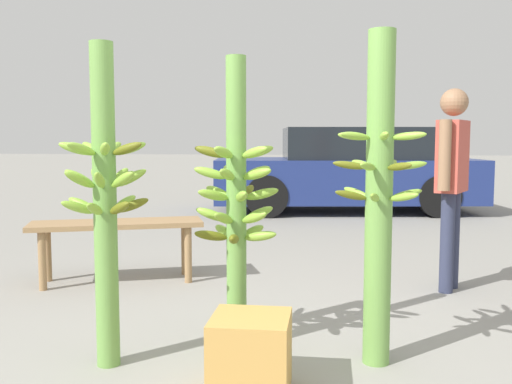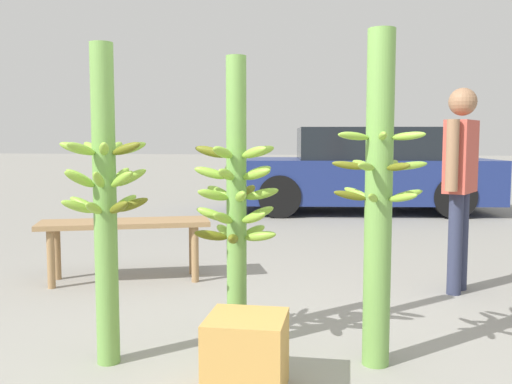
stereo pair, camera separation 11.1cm
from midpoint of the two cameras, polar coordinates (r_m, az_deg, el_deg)
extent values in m
plane|color=gray|center=(2.96, -0.47, -17.99)|extent=(80.00, 80.00, 0.00)
cylinder|color=#6B9E47|center=(3.00, -13.84, -1.42)|extent=(0.12, 0.12, 1.65)
ellipsoid|color=#84B238|center=(3.11, -12.93, 4.31)|extent=(0.05, 0.18, 0.09)
ellipsoid|color=#84B238|center=(3.11, -15.13, 4.26)|extent=(0.17, 0.15, 0.09)
ellipsoid|color=#84B238|center=(3.01, -16.54, 4.19)|extent=(0.18, 0.08, 0.09)
ellipsoid|color=#84B238|center=(2.90, -16.05, 4.17)|extent=(0.12, 0.18, 0.09)
ellipsoid|color=#84B238|center=(2.85, -13.89, 4.20)|extent=(0.12, 0.18, 0.09)
ellipsoid|color=#5D6216|center=(2.90, -11.79, 4.27)|extent=(0.18, 0.09, 0.09)
ellipsoid|color=#84B238|center=(3.02, -11.43, 4.31)|extent=(0.17, 0.15, 0.09)
ellipsoid|color=#84B238|center=(3.00, -11.37, 1.43)|extent=(0.18, 0.12, 0.12)
ellipsoid|color=#84B238|center=(3.10, -12.45, 1.53)|extent=(0.08, 0.18, 0.12)
ellipsoid|color=#84B238|center=(3.12, -14.53, 1.51)|extent=(0.15, 0.17, 0.12)
ellipsoid|color=#84B238|center=(3.04, -16.19, 1.38)|extent=(0.18, 0.05, 0.12)
ellipsoid|color=#84B238|center=(2.93, -16.19, 1.23)|extent=(0.15, 0.17, 0.12)
ellipsoid|color=#84B238|center=(2.86, -14.39, 1.18)|extent=(0.08, 0.18, 0.12)
ellipsoid|color=#84B238|center=(2.89, -12.19, 1.27)|extent=(0.18, 0.12, 0.12)
ellipsoid|color=#5D6216|center=(2.98, -11.26, -1.26)|extent=(0.18, 0.09, 0.10)
ellipsoid|color=#84B238|center=(3.09, -11.98, -1.04)|extent=(0.12, 0.18, 0.10)
ellipsoid|color=#84B238|center=(3.14, -14.01, -1.00)|extent=(0.12, 0.18, 0.10)
ellipsoid|color=#84B238|center=(3.08, -15.92, -1.16)|extent=(0.18, 0.08, 0.10)
ellipsoid|color=#84B238|center=(2.97, -16.36, -1.42)|extent=(0.17, 0.15, 0.10)
ellipsoid|color=#84B238|center=(2.88, -14.85, -1.58)|extent=(0.05, 0.18, 0.10)
ellipsoid|color=#5D6216|center=(2.88, -12.51, -1.51)|extent=(0.17, 0.14, 0.10)
cylinder|color=#6B9E47|center=(3.12, -0.95, -1.34)|extent=(0.11, 0.11, 1.61)
ellipsoid|color=#84B238|center=(3.24, -1.26, 4.09)|extent=(0.11, 0.20, 0.09)
ellipsoid|color=#5D6216|center=(3.13, -3.49, 4.03)|extent=(0.19, 0.05, 0.09)
ellipsoid|color=#84B238|center=(2.98, -2.27, 3.98)|extent=(0.11, 0.20, 0.09)
ellipsoid|color=#84B238|center=(3.00, 0.88, 3.99)|extent=(0.18, 0.16, 0.09)
ellipsoid|color=#84B238|center=(3.16, 1.36, 4.06)|extent=(0.19, 0.15, 0.09)
ellipsoid|color=#84B238|center=(3.18, 1.16, 1.99)|extent=(0.17, 0.17, 0.10)
ellipsoid|color=#84B238|center=(3.24, -1.60, 2.05)|extent=(0.13, 0.20, 0.10)
ellipsoid|color=#84B238|center=(3.12, -3.53, 1.91)|extent=(0.20, 0.08, 0.10)
ellipsoid|color=#84B238|center=(2.98, -1.92, 1.76)|extent=(0.09, 0.20, 0.10)
ellipsoid|color=#84B238|center=(3.02, 1.12, 1.81)|extent=(0.19, 0.14, 0.10)
ellipsoid|color=#84B238|center=(3.21, -2.76, -0.01)|extent=(0.19, 0.15, 0.09)
ellipsoid|color=#84B238|center=(3.05, -3.27, -0.30)|extent=(0.18, 0.16, 0.09)
ellipsoid|color=#84B238|center=(2.98, -0.46, -0.43)|extent=(0.12, 0.20, 0.09)
ellipsoid|color=#84B238|center=(3.10, 1.62, -0.20)|extent=(0.19, 0.06, 0.09)
ellipsoid|color=#5D6216|center=(3.24, 0.12, 0.04)|extent=(0.10, 0.20, 0.09)
ellipsoid|color=#84B238|center=(3.03, 0.82, -2.57)|extent=(0.18, 0.16, 0.11)
ellipsoid|color=#84B238|center=(3.19, 1.33, -2.18)|extent=(0.19, 0.15, 0.11)
ellipsoid|color=#84B238|center=(3.26, -1.21, -2.00)|extent=(0.10, 0.20, 0.11)
ellipsoid|color=#84B238|center=(3.16, -3.41, -2.25)|extent=(0.19, 0.06, 0.11)
ellipsoid|color=#84B238|center=(3.01, -2.25, -2.62)|extent=(0.11, 0.20, 0.11)
ellipsoid|color=#84B238|center=(3.09, 1.45, -4.44)|extent=(0.20, 0.10, 0.08)
ellipsoid|color=#84B238|center=(3.25, 0.75, -3.96)|extent=(0.15, 0.19, 0.08)
ellipsoid|color=#84B238|center=(3.27, -2.17, -3.91)|extent=(0.16, 0.18, 0.08)
ellipsoid|color=#5D6216|center=(3.12, -3.50, -4.35)|extent=(0.20, 0.12, 0.08)
ellipsoid|color=#5D6216|center=(3.01, -1.25, -4.71)|extent=(0.06, 0.19, 0.08)
cylinder|color=#6B9E47|center=(2.97, 13.20, -0.87)|extent=(0.14, 0.14, 1.71)
ellipsoid|color=#84B238|center=(3.01, 10.68, 5.51)|extent=(0.17, 0.11, 0.06)
ellipsoid|color=#84B238|center=(2.86, 10.89, 5.52)|extent=(0.17, 0.13, 0.06)
ellipsoid|color=#84B238|center=(2.80, 13.69, 5.47)|extent=(0.05, 0.18, 0.06)
ellipsoid|color=#84B238|center=(2.89, 16.09, 5.41)|extent=(0.17, 0.11, 0.06)
ellipsoid|color=#84B238|center=(3.04, 15.63, 5.40)|extent=(0.17, 0.13, 0.06)
ellipsoid|color=#5D6216|center=(3.10, 13.01, 5.46)|extent=(0.05, 0.18, 0.06)
ellipsoid|color=#5D6216|center=(2.84, 15.12, 2.45)|extent=(0.13, 0.17, 0.06)
ellipsoid|color=#84B238|center=(2.98, 16.16, 2.55)|extent=(0.18, 0.05, 0.06)
ellipsoid|color=#84B238|center=(3.09, 14.35, 2.69)|extent=(0.11, 0.18, 0.06)
ellipsoid|color=#84B238|center=(3.08, 11.56, 2.73)|extent=(0.13, 0.17, 0.06)
ellipsoid|color=#5D6216|center=(2.94, 10.35, 2.64)|extent=(0.18, 0.05, 0.06)
ellipsoid|color=#84B238|center=(2.82, 12.09, 2.49)|extent=(0.11, 0.18, 0.06)
ellipsoid|color=#84B238|center=(2.87, 15.53, -0.54)|extent=(0.16, 0.15, 0.07)
ellipsoid|color=#84B238|center=(3.02, 15.86, -0.27)|extent=(0.18, 0.09, 0.07)
ellipsoid|color=#84B238|center=(3.11, 13.64, -0.06)|extent=(0.08, 0.18, 0.07)
ellipsoid|color=#84B238|center=(3.06, 11.03, -0.10)|extent=(0.16, 0.15, 0.07)
ellipsoid|color=#5D6216|center=(2.91, 10.46, -0.35)|extent=(0.18, 0.09, 0.07)
ellipsoid|color=#84B238|center=(2.82, 12.74, -0.59)|extent=(0.08, 0.18, 0.07)
cylinder|color=#2D334C|center=(4.56, 19.95, -4.93)|extent=(0.14, 0.14, 0.77)
cylinder|color=#2D334C|center=(4.72, 20.46, -4.60)|extent=(0.14, 0.14, 0.77)
cube|color=#BF4C3F|center=(4.58, 20.47, 3.35)|extent=(0.31, 0.41, 0.54)
cylinder|color=#936B4C|center=(4.35, 19.73, 3.47)|extent=(0.12, 0.12, 0.52)
cylinder|color=#936B4C|center=(4.80, 21.15, 3.56)|extent=(0.12, 0.12, 0.52)
sphere|color=#936B4C|center=(4.58, 20.64, 8.44)|extent=(0.21, 0.21, 0.21)
cube|color=#99754C|center=(4.80, -12.35, -3.07)|extent=(1.43, 0.85, 0.04)
cylinder|color=#99754C|center=(5.03, -18.68, -5.72)|extent=(0.06, 0.06, 0.46)
cylinder|color=#99754C|center=(4.99, -5.74, -5.55)|extent=(0.06, 0.06, 0.46)
cylinder|color=#99754C|center=(4.75, -19.19, -6.39)|extent=(0.06, 0.06, 0.46)
cylinder|color=#99754C|center=(4.71, -5.45, -6.21)|extent=(0.06, 0.06, 0.46)
cube|color=navy|center=(9.34, 10.60, 1.20)|extent=(4.33, 2.21, 0.68)
cube|color=black|center=(9.34, 11.68, 4.78)|extent=(2.46, 1.83, 0.50)
cylinder|color=black|center=(8.49, 2.75, -0.44)|extent=(0.66, 0.28, 0.64)
cylinder|color=black|center=(10.01, 2.62, 0.43)|extent=(0.66, 0.28, 0.64)
cylinder|color=black|center=(8.91, 19.54, -0.47)|extent=(0.66, 0.28, 0.64)
cylinder|color=black|center=(10.36, 16.99, 0.38)|extent=(0.66, 0.28, 0.64)
cube|color=#C69347|center=(2.73, 0.24, -15.93)|extent=(0.36, 0.36, 0.36)
camera|label=1|loc=(0.06, -88.97, 0.10)|focal=40.00mm
camera|label=2|loc=(0.06, 91.03, -0.10)|focal=40.00mm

